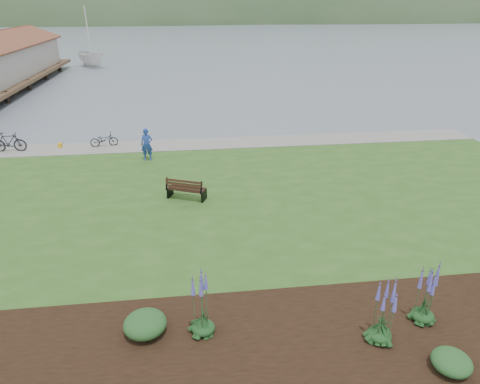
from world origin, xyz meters
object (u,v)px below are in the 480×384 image
at_px(person, 147,142).
at_px(bicycle_a, 104,140).
at_px(park_bench, 186,189).
at_px(sailboat, 93,67).

bearing_deg(person, bicycle_a, 139.60).
distance_m(park_bench, sailboat, 45.75).
distance_m(park_bench, bicycle_a, 9.32).
bearing_deg(park_bench, person, 133.91).
bearing_deg(sailboat, park_bench, -113.88).
bearing_deg(bicycle_a, person, -141.92).
xyz_separation_m(park_bench, sailboat, (-12.09, 44.12, -0.91)).
distance_m(park_bench, person, 5.71).
bearing_deg(park_bench, sailboat, 128.51).
relative_size(park_bench, bicycle_a, 1.12).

